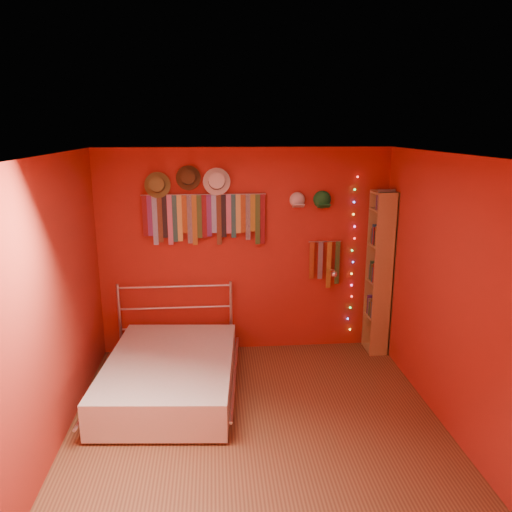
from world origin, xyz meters
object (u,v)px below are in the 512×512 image
object	(u,v)px
reading_lamp	(333,273)
bed	(170,374)
tie_rack	(204,216)
bookshelf	(382,272)

from	to	relation	value
reading_lamp	bed	bearing A→B (deg)	-156.99
tie_rack	reading_lamp	xyz separation A→B (m)	(1.52, -0.19, -0.68)
tie_rack	bookshelf	xyz separation A→B (m)	(2.14, -0.16, -0.69)
bookshelf	bed	world-z (taller)	bookshelf
tie_rack	reading_lamp	world-z (taller)	tie_rack
reading_lamp	bed	world-z (taller)	reading_lamp
tie_rack	bookshelf	world-z (taller)	bookshelf
tie_rack	bed	distance (m)	1.83
tie_rack	reading_lamp	size ratio (longest dim) A/B	4.40
reading_lamp	bookshelf	distance (m)	0.61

